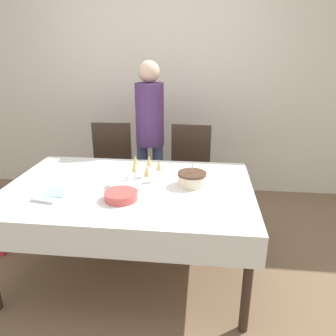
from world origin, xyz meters
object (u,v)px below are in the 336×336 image
champagne_tray (145,172)px  person_standing (149,127)px  dining_chair_far_right (189,169)px  plate_stack_dessert (120,184)px  dining_chair_far_left (111,166)px  plate_stack_main (121,196)px  birthday_cake (192,179)px

champagne_tray → person_standing: bearing=97.0°
dining_chair_far_right → champagne_tray: (-0.30, -0.81, 0.27)m
champagne_tray → plate_stack_dessert: size_ratio=2.18×
champagne_tray → plate_stack_dessert: 0.22m
dining_chair_far_left → plate_stack_main: size_ratio=4.33×
birthday_cake → plate_stack_dessert: bearing=-169.5°
champagne_tray → plate_stack_main: 0.36m
dining_chair_far_right → plate_stack_main: size_ratio=4.33×
champagne_tray → birthday_cake: bearing=-6.4°
dining_chair_far_left → dining_chair_far_right: 0.81m
birthday_cake → person_standing: bearing=116.9°
plate_stack_dessert → person_standing: size_ratio=0.10×
plate_stack_main → dining_chair_far_left: bearing=109.4°
birthday_cake → dining_chair_far_left: bearing=135.6°
person_standing → plate_stack_main: bearing=-89.8°
dining_chair_far_left → champagne_tray: bearing=-57.8°
dining_chair_far_right → dining_chair_far_left: bearing=180.0°
champagne_tray → person_standing: person_standing is taller
dining_chair_far_right → birthday_cake: dining_chair_far_right is taller
dining_chair_far_right → plate_stack_main: bearing=-109.5°
plate_stack_dessert → champagne_tray: bearing=39.8°
dining_chair_far_right → plate_stack_dessert: (-0.47, -0.95, 0.22)m
champagne_tray → plate_stack_main: champagne_tray is taller
birthday_cake → plate_stack_main: (-0.46, -0.30, -0.02)m
dining_chair_far_left → birthday_cake: 1.24m
birthday_cake → person_standing: person_standing is taller
birthday_cake → champagne_tray: size_ratio=0.60×
dining_chair_far_left → person_standing: person_standing is taller
dining_chair_far_right → plate_stack_dessert: size_ratio=5.98×
birthday_cake → person_standing: 1.05m
plate_stack_main → person_standing: bearing=90.2°
dining_chair_far_left → person_standing: bearing=10.0°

